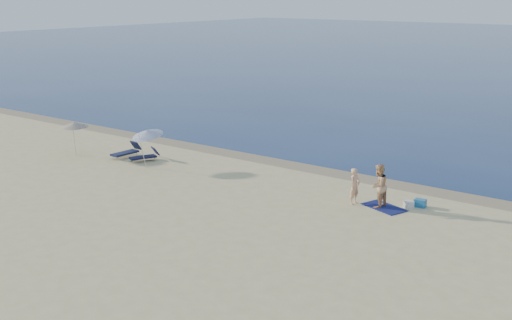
# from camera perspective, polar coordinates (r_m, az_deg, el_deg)

# --- Properties ---
(wet_sand_strip) EXTENTS (240.00, 1.60, 0.00)m
(wet_sand_strip) POSITION_cam_1_polar(r_m,az_deg,el_deg) (33.18, 6.12, -0.96)
(wet_sand_strip) COLOR #847254
(wet_sand_strip) RESTS_ON ground
(person_left) EXTENTS (0.41, 0.60, 1.59)m
(person_left) POSITION_cam_1_polar(r_m,az_deg,el_deg) (28.03, 8.77, -2.32)
(person_left) COLOR #DDA37C
(person_left) RESTS_ON ground
(person_right) EXTENTS (0.82, 1.00, 1.90)m
(person_right) POSITION_cam_1_polar(r_m,az_deg,el_deg) (27.71, 10.83, -2.28)
(person_right) COLOR tan
(person_right) RESTS_ON ground
(beach_towel) EXTENTS (2.09, 1.59, 0.03)m
(beach_towel) POSITION_cam_1_polar(r_m,az_deg,el_deg) (27.99, 11.31, -4.14)
(beach_towel) COLOR #0E1246
(beach_towel) RESTS_ON ground
(white_bag) EXTENTS (0.46, 0.43, 0.31)m
(white_bag) POSITION_cam_1_polar(r_m,az_deg,el_deg) (28.10, 13.41, -3.89)
(white_bag) COLOR silver
(white_bag) RESTS_ON ground
(blue_cooler) EXTENTS (0.49, 0.36, 0.34)m
(blue_cooler) POSITION_cam_1_polar(r_m,az_deg,el_deg) (28.39, 14.40, -3.73)
(blue_cooler) COLOR #1B5F97
(blue_cooler) RESTS_ON ground
(umbrella_near) EXTENTS (1.73, 1.76, 2.16)m
(umbrella_near) POSITION_cam_1_polar(r_m,az_deg,el_deg) (33.89, -9.64, 2.39)
(umbrella_near) COLOR silver
(umbrella_near) RESTS_ON ground
(umbrella_far) EXTENTS (1.72, 1.73, 1.99)m
(umbrella_far) POSITION_cam_1_polar(r_m,az_deg,el_deg) (37.19, -15.83, 3.05)
(umbrella_far) COLOR silver
(umbrella_far) RESTS_ON ground
(lounger_left) EXTENTS (0.68, 1.83, 0.79)m
(lounger_left) POSITION_cam_1_polar(r_m,az_deg,el_deg) (36.46, -11.41, 0.73)
(lounger_left) COLOR #151C3B
(lounger_left) RESTS_ON ground
(lounger_right) EXTENTS (1.14, 1.70, 0.71)m
(lounger_right) POSITION_cam_1_polar(r_m,az_deg,el_deg) (35.42, -9.83, 0.34)
(lounger_right) COLOR #131535
(lounger_right) RESTS_ON ground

